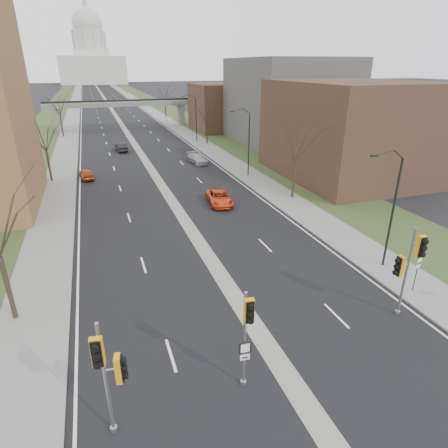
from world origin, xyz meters
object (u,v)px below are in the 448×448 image
speed_limit_sign (417,269)px  car_right_near (219,198)px  signal_pole_right (409,262)px  car_right_mid (197,159)px  signal_pole_median (247,326)px  car_left_far (121,147)px  car_left_near (86,174)px  signal_pole_left (108,367)px

speed_limit_sign → car_right_near: (-6.62, 20.28, -1.02)m
signal_pole_right → car_right_mid: 40.52m
speed_limit_sign → car_right_near: size_ratio=0.46×
signal_pole_median → speed_limit_sign: size_ratio=2.17×
signal_pole_right → car_left_far: size_ratio=1.28×
car_left_far → signal_pole_right: bearing=95.6°
signal_pole_right → car_left_near: (-17.10, 36.90, -3.03)m
signal_pole_right → car_right_near: 22.60m
signal_pole_right → speed_limit_sign: bearing=33.2°
signal_pole_left → speed_limit_sign: (19.21, 4.28, -1.80)m
signal_pole_right → car_left_near: bearing=116.1°
signal_pole_right → car_left_near: 40.78m
car_left_near → car_right_near: (13.37, -14.81, 0.03)m
car_left_near → car_right_mid: bearing=-174.3°
speed_limit_sign → signal_pole_right: bearing=-165.2°
car_left_near → car_right_near: 19.96m
car_right_mid → car_right_near: bearing=-106.0°
signal_pole_median → speed_limit_sign: (13.48, 3.83, -1.81)m
car_right_near → signal_pole_right: bearing=-73.2°
signal_pole_median → car_left_near: size_ratio=1.29×
signal_pole_left → car_right_near: (12.59, 24.57, -2.82)m
car_left_far → signal_pole_median: bearing=84.3°
signal_pole_median → car_right_mid: size_ratio=1.05×
car_right_mid → signal_pole_right: bearing=-96.3°
car_right_near → speed_limit_sign: bearing=-64.7°
car_left_near → signal_pole_right: bearing=108.2°
car_right_near → car_left_near: bearing=139.3°
car_left_far → car_right_near: car_left_far is taller
signal_pole_median → car_left_near: signal_pole_median is taller
speed_limit_sign → car_right_mid: size_ratio=0.48×
signal_pole_left → car_right_mid: (15.21, 42.87, -2.83)m
signal_pole_right → car_left_far: bearing=103.3°
speed_limit_sign → car_right_mid: bearing=78.8°
signal_pole_median → car_left_near: (-6.52, 38.93, -2.87)m
signal_pole_right → car_right_near: (-3.72, 22.09, -3.00)m
signal_pole_left → car_left_near: bearing=101.3°
signal_pole_median → speed_limit_sign: bearing=20.5°
car_right_near → signal_pole_left: bearing=-109.9°
speed_limit_sign → car_left_far: bearing=88.3°
car_left_near → car_right_mid: (16.00, 3.49, 0.03)m
signal_pole_left → signal_pole_median: 5.75m
signal_pole_median → signal_pole_right: (10.58, 2.02, 0.16)m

